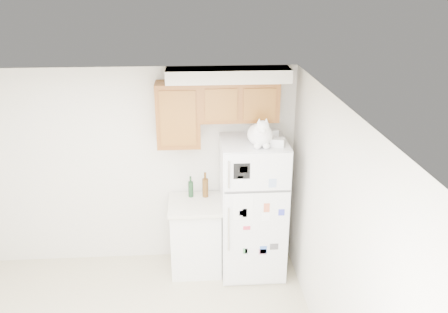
{
  "coord_description": "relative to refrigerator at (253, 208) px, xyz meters",
  "views": [
    {
      "loc": [
        0.67,
        -3.45,
        3.48
      ],
      "look_at": [
        1.01,
        1.55,
        1.55
      ],
      "focal_mm": 38.0,
      "sensor_mm": 36.0,
      "label": 1
    }
  ],
  "objects": [
    {
      "name": "cat",
      "position": [
        0.05,
        -0.13,
        0.98
      ],
      "size": [
        0.35,
        0.51,
        0.36
      ],
      "color": "white",
      "rests_on": "refrigerator"
    },
    {
      "name": "storage_box_back",
      "position": [
        0.19,
        0.13,
        0.9
      ],
      "size": [
        0.21,
        0.18,
        0.1
      ],
      "primitive_type": "cube",
      "rotation": [
        0.0,
        0.0,
        0.33
      ],
      "color": "white",
      "rests_on": "refrigerator"
    },
    {
      "name": "room_shell",
      "position": [
        -1.24,
        -1.36,
        0.82
      ],
      "size": [
        3.84,
        4.04,
        2.52
      ],
      "color": "beige",
      "rests_on": "ground_plane"
    },
    {
      "name": "base_counter",
      "position": [
        -0.69,
        0.07,
        -0.39
      ],
      "size": [
        0.64,
        0.64,
        0.92
      ],
      "color": "white",
      "rests_on": "ground_plane"
    },
    {
      "name": "refrigerator",
      "position": [
        0.0,
        0.0,
        0.0
      ],
      "size": [
        0.76,
        0.78,
        1.7
      ],
      "color": "white",
      "rests_on": "ground_plane"
    },
    {
      "name": "storage_box_front",
      "position": [
        0.23,
        -0.16,
        0.89
      ],
      "size": [
        0.17,
        0.15,
        0.09
      ],
      "primitive_type": "cube",
      "rotation": [
        0.0,
        0.0,
        -0.26
      ],
      "color": "white",
      "rests_on": "refrigerator"
    },
    {
      "name": "bottle_green",
      "position": [
        -0.74,
        0.23,
        0.2
      ],
      "size": [
        0.06,
        0.06,
        0.27
      ],
      "primitive_type": null,
      "color": "#19381E",
      "rests_on": "base_counter"
    },
    {
      "name": "bottle_amber",
      "position": [
        -0.56,
        0.22,
        0.23
      ],
      "size": [
        0.07,
        0.07,
        0.32
      ],
      "primitive_type": null,
      "color": "#593814",
      "rests_on": "base_counter"
    }
  ]
}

